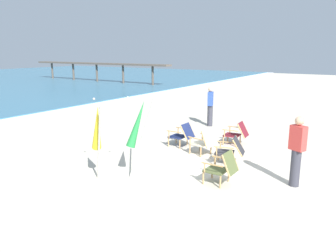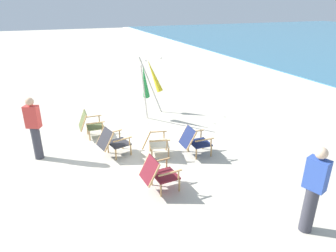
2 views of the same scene
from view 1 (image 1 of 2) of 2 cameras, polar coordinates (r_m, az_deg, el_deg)
ground_plane at (r=9.06m, az=8.93°, el=-6.82°), size 80.00×80.00×0.00m
surf_band at (r=16.13m, az=-26.77°, el=0.76°), size 80.00×1.10×0.06m
beach_chair_far_center at (r=9.78m, az=6.40°, el=-2.64°), size 0.72×0.83×0.80m
beach_chair_back_left at (r=9.09m, az=10.89°, el=-4.04°), size 0.74×0.89×0.77m
beach_chair_front_left at (r=10.57m, az=2.52°, el=-1.41°), size 0.60×0.76×0.78m
beach_chair_front_right at (r=10.98m, az=11.94°, el=-1.13°), size 0.64×0.80×0.79m
beach_chair_mid_center at (r=7.71m, az=9.49°, el=-7.02°), size 0.60×0.71×0.81m
umbrella_furled_green at (r=7.86m, az=-5.32°, el=0.25°), size 0.74×0.51×2.02m
umbrella_furled_yellow at (r=7.69m, az=-12.21°, el=-0.44°), size 0.60×0.78×1.99m
person_near_chairs at (r=7.94m, az=21.52°, el=-4.05°), size 0.33×0.39×1.63m
person_by_waterline at (r=13.56m, az=7.37°, el=3.48°), size 0.39×0.30×1.63m
pier_distant at (r=33.58m, az=-12.35°, el=10.37°), size 0.90×17.07×1.93m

